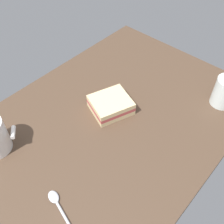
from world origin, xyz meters
TOP-DOWN VIEW (x-y plane):
  - tabletop at (0.00, 0.00)cm, footprint 90.00×64.00cm
  - sandwich_main at (-2.53, -2.78)cm, footprint 14.78×14.09cm
  - spoon at (29.04, 8.45)cm, footprint 4.24×11.55cm

SIDE VIEW (x-z plane):
  - tabletop at x=0.00cm, z-range 0.00..2.00cm
  - spoon at x=29.04cm, z-range 1.98..2.78cm
  - sandwich_main at x=-2.53cm, z-range 2.00..6.40cm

